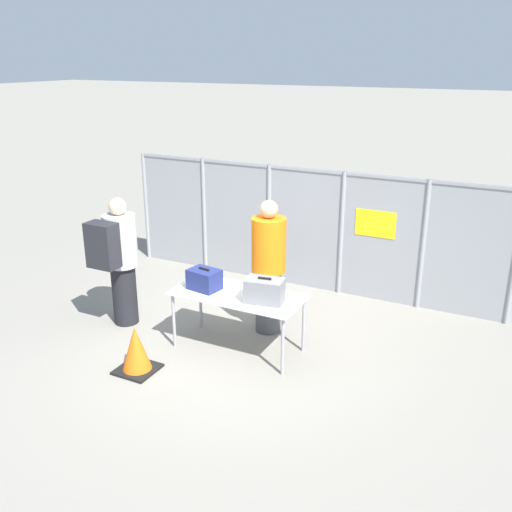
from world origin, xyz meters
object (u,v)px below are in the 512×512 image
(suitcase_navy, at_px, (204,279))
(traffic_cone, at_px, (136,351))
(utility_trailer, at_px, (356,244))
(inspection_table, at_px, (238,299))
(traveler_hooded, at_px, (118,258))
(security_worker_near, at_px, (269,265))
(suitcase_grey, at_px, (265,291))

(suitcase_navy, relative_size, traffic_cone, 0.74)
(utility_trailer, xyz_separation_m, traffic_cone, (-1.19, -4.66, -0.11))
(traffic_cone, bearing_deg, inspection_table, 51.20)
(suitcase_navy, relative_size, utility_trailer, 0.10)
(suitcase_navy, bearing_deg, traveler_hooded, -177.97)
(traveler_hooded, bearing_deg, suitcase_navy, 8.85)
(security_worker_near, distance_m, traffic_cone, 2.00)
(inspection_table, xyz_separation_m, suitcase_grey, (0.40, -0.07, 0.21))
(suitcase_navy, relative_size, suitcase_grey, 0.86)
(inspection_table, bearing_deg, utility_trailer, 84.13)
(inspection_table, distance_m, utility_trailer, 3.68)
(traveler_hooded, distance_m, security_worker_near, 2.01)
(utility_trailer, relative_size, traffic_cone, 7.40)
(security_worker_near, relative_size, traffic_cone, 3.19)
(traveler_hooded, bearing_deg, utility_trailer, 67.19)
(security_worker_near, bearing_deg, suitcase_navy, 46.00)
(suitcase_grey, distance_m, security_worker_near, 0.76)
(utility_trailer, distance_m, traffic_cone, 4.81)
(inspection_table, height_order, suitcase_grey, suitcase_grey)
(security_worker_near, xyz_separation_m, traffic_cone, (-0.92, -1.65, -0.67))
(suitcase_grey, height_order, traffic_cone, suitcase_grey)
(traveler_hooded, bearing_deg, inspection_table, 10.09)
(suitcase_grey, relative_size, traffic_cone, 0.86)
(utility_trailer, bearing_deg, security_worker_near, -95.04)
(inspection_table, distance_m, traffic_cone, 1.37)
(traveler_hooded, distance_m, utility_trailer, 4.35)
(security_worker_near, relative_size, utility_trailer, 0.43)
(inspection_table, xyz_separation_m, traffic_cone, (-0.81, -1.01, -0.43))
(suitcase_grey, height_order, utility_trailer, suitcase_grey)
(traffic_cone, bearing_deg, suitcase_navy, 69.04)
(suitcase_grey, bearing_deg, inspection_table, 170.63)
(suitcase_grey, xyz_separation_m, traveler_hooded, (-2.15, -0.03, 0.08))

